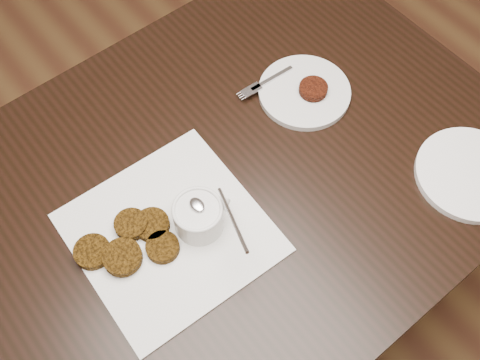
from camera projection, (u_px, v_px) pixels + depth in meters
name	position (u px, v px, depth m)	size (l,w,h in m)	color
floor	(258.00, 337.00, 1.72)	(4.00, 4.00, 0.00)	brown
table	(205.00, 270.00, 1.43)	(1.34, 0.86, 0.75)	black
napkin	(170.00, 233.00, 1.07)	(0.33, 0.33, 0.00)	white
sauce_ramekin	(197.00, 208.00, 1.02)	(0.12, 0.12, 0.13)	silver
patty_cluster	(134.00, 238.00, 1.05)	(0.23, 0.23, 0.02)	#653E0D
plate_with_patty	(305.00, 90.00, 1.22)	(0.19, 0.19, 0.03)	silver
plate_empty	(470.00, 174.00, 1.12)	(0.21, 0.21, 0.01)	white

